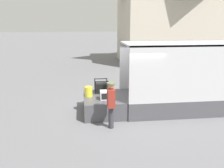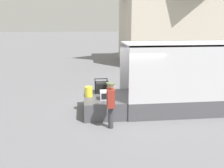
{
  "view_description": "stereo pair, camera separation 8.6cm",
  "coord_description": "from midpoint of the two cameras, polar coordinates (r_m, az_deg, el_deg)",
  "views": [
    {
      "loc": [
        -1.64,
        -9.45,
        3.58
      ],
      "look_at": [
        -0.5,
        -0.2,
        1.22
      ],
      "focal_mm": 40.0,
      "sensor_mm": 36.0,
      "label": 1
    },
    {
      "loc": [
        -1.56,
        -9.47,
        3.58
      ],
      "look_at": [
        -0.5,
        -0.2,
        1.22
      ],
      "focal_mm": 40.0,
      "sensor_mm": 36.0,
      "label": 2
    }
  ],
  "objects": [
    {
      "name": "ground_plane",
      "position": [
        10.24,
        2.9,
        -6.3
      ],
      "size": [
        160.0,
        160.0,
        0.0
      ],
      "primitive_type": "plane",
      "color": "slate"
    },
    {
      "name": "box_truck",
      "position": [
        11.36,
        23.89,
        -0.39
      ],
      "size": [
        6.71,
        2.2,
        2.76
      ],
      "color": "silver",
      "rests_on": "ground"
    },
    {
      "name": "tailgate_deck",
      "position": [
        10.03,
        -1.59,
        -4.69
      ],
      "size": [
        1.59,
        2.09,
        0.67
      ],
      "primitive_type": "cube",
      "color": "#4C4C51",
      "rests_on": "ground"
    },
    {
      "name": "microwave",
      "position": [
        9.54,
        -1.09,
        -2.52
      ],
      "size": [
        0.46,
        0.38,
        0.33
      ],
      "color": "white",
      "rests_on": "tailgate_deck"
    },
    {
      "name": "portable_generator",
      "position": [
        10.41,
        -2.09,
        -0.84
      ],
      "size": [
        0.55,
        0.51,
        0.55
      ],
      "color": "black",
      "rests_on": "tailgate_deck"
    },
    {
      "name": "orange_bucket",
      "position": [
        9.91,
        -5.12,
        -1.73
      ],
      "size": [
        0.31,
        0.31,
        0.4
      ],
      "color": "yellow",
      "rests_on": "tailgate_deck"
    },
    {
      "name": "worker_person",
      "position": [
        8.4,
        -0.01,
        -3.88
      ],
      "size": [
        0.29,
        0.44,
        1.61
      ],
      "color": "#38383D",
      "rests_on": "ground"
    },
    {
      "name": "house_backdrop",
      "position": [
        23.23,
        13.98,
        14.9
      ],
      "size": [
        9.14,
        6.91,
        7.92
      ],
      "color": "beige",
      "rests_on": "ground"
    }
  ]
}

